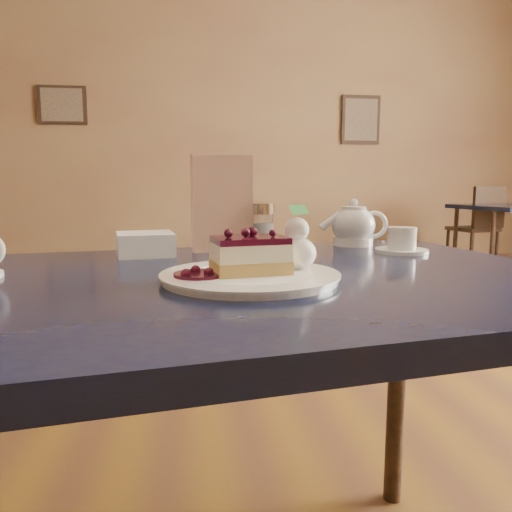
{
  "coord_description": "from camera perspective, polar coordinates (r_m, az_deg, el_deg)",
  "views": [
    {
      "loc": [
        -0.2,
        -0.73,
        0.89
      ],
      "look_at": [
        -0.11,
        -0.03,
        0.78
      ],
      "focal_mm": 35.0,
      "sensor_mm": 36.0,
      "label": 1
    }
  ],
  "objects": [
    {
      "name": "cheesecake_slice",
      "position": [
        0.79,
        -0.69,
        0.07
      ],
      "size": [
        0.13,
        0.1,
        0.06
      ],
      "rotation": [
        0.0,
        0.0,
        0.16
      ],
      "color": "tan",
      "rests_on": "dessert_plate"
    },
    {
      "name": "tea_set",
      "position": [
        1.23,
        12.06,
        2.98
      ],
      "size": [
        0.23,
        0.25,
        0.1
      ],
      "color": "white",
      "rests_on": "main_table"
    },
    {
      "name": "berry_sauce",
      "position": [
        0.77,
        -6.54,
        -2.14
      ],
      "size": [
        0.08,
        0.08,
        0.01
      ],
      "primitive_type": "cylinder",
      "color": "black",
      "rests_on": "dessert_plate"
    },
    {
      "name": "bg_table_far_right",
      "position": [
        5.11,
        27.01,
        -1.77
      ],
      "size": [
        1.05,
        1.67,
        1.11
      ],
      "rotation": [
        0.0,
        0.0,
        0.22
      ],
      "color": "black",
      "rests_on": "ground"
    },
    {
      "name": "whipped_cream",
      "position": [
        0.82,
        4.67,
        0.33
      ],
      "size": [
        0.06,
        0.06,
        0.06
      ],
      "color": "white",
      "rests_on": "dessert_plate"
    },
    {
      "name": "napkin_stack",
      "position": [
        1.09,
        -12.52,
        1.35
      ],
      "size": [
        0.13,
        0.13,
        0.05
      ],
      "primitive_type": "cube",
      "rotation": [
        0.0,
        0.0,
        0.16
      ],
      "color": "white",
      "rests_on": "main_table"
    },
    {
      "name": "menu_card",
      "position": [
        1.13,
        -3.87,
        5.96
      ],
      "size": [
        0.14,
        0.05,
        0.21
      ],
      "primitive_type": "cube",
      "rotation": [
        0.0,
        0.0,
        0.16
      ],
      "color": "beige",
      "rests_on": "main_table"
    },
    {
      "name": "dessert_plate",
      "position": [
        0.79,
        -0.69,
        -2.41
      ],
      "size": [
        0.28,
        0.28,
        0.01
      ],
      "primitive_type": "cylinder",
      "color": "white",
      "rests_on": "main_table"
    },
    {
      "name": "main_table",
      "position": [
        0.86,
        -1.58,
        -7.25
      ],
      "size": [
        1.28,
        0.95,
        0.73
      ],
      "rotation": [
        0.0,
        0.0,
        0.16
      ],
      "color": "black",
      "rests_on": "ground"
    },
    {
      "name": "sugar_shaker",
      "position": [
        1.16,
        0.63,
        3.46
      ],
      "size": [
        0.06,
        0.06,
        0.11
      ],
      "color": "white",
      "rests_on": "main_table"
    }
  ]
}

